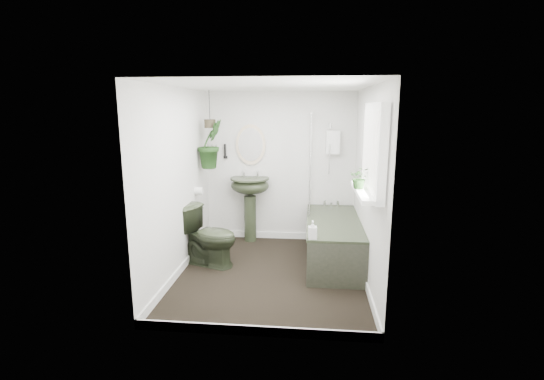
{
  "coord_description": "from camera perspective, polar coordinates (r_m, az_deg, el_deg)",
  "views": [
    {
      "loc": [
        0.47,
        -4.63,
        2.05
      ],
      "look_at": [
        0.0,
        0.15,
        1.05
      ],
      "focal_mm": 26.0,
      "sensor_mm": 36.0,
      "label": 1
    }
  ],
  "objects": [
    {
      "name": "hanging_pot",
      "position": [
        5.76,
        -8.97,
        9.48
      ],
      "size": [
        0.16,
        0.16,
        0.12
      ],
      "primitive_type": "cylinder",
      "color": "#302A1D",
      "rests_on": "ceiling"
    },
    {
      "name": "toilet",
      "position": [
        5.31,
        -9.14,
        -6.55
      ],
      "size": [
        0.88,
        0.67,
        0.79
      ],
      "primitive_type": "imported",
      "rotation": [
        0.0,
        0.0,
        1.24
      ],
      "color": "#272F1E",
      "rests_on": "floor"
    },
    {
      "name": "wall_left",
      "position": [
        4.99,
        -13.56,
        1.04
      ],
      "size": [
        0.02,
        2.8,
        2.3
      ],
      "primitive_type": "cube",
      "color": "silver",
      "rests_on": "ground"
    },
    {
      "name": "soap_bottle",
      "position": [
        4.55,
        5.89,
        -5.75
      ],
      "size": [
        0.1,
        0.1,
        0.21
      ],
      "primitive_type": "imported",
      "rotation": [
        0.0,
        0.0,
        0.07
      ],
      "color": "black",
      "rests_on": "bathtub"
    },
    {
      "name": "wall_right",
      "position": [
        4.76,
        13.84,
        0.53
      ],
      "size": [
        0.02,
        2.8,
        2.3
      ],
      "primitive_type": "cube",
      "color": "silver",
      "rests_on": "ground"
    },
    {
      "name": "window_blinds",
      "position": [
        3.99,
        13.94,
        5.66
      ],
      "size": [
        0.01,
        0.86,
        0.76
      ],
      "primitive_type": "cube",
      "color": "white",
      "rests_on": "wall_right"
    },
    {
      "name": "ceiling",
      "position": [
        4.66,
        -0.19,
        14.96
      ],
      "size": [
        2.3,
        2.8,
        0.02
      ],
      "primitive_type": "cube",
      "color": "white",
      "rests_on": "ground"
    },
    {
      "name": "hanging_plant",
      "position": [
        5.78,
        -8.88,
        6.6
      ],
      "size": [
        0.48,
        0.5,
        0.7
      ],
      "primitive_type": "imported",
      "rotation": [
        0.0,
        0.0,
        0.92
      ],
      "color": "black",
      "rests_on": "ceiling"
    },
    {
      "name": "window_recess",
      "position": [
        4.0,
        14.58,
        5.64
      ],
      "size": [
        0.08,
        1.0,
        0.9
      ],
      "primitive_type": "cube",
      "color": "white",
      "rests_on": "wall_right"
    },
    {
      "name": "wall_front",
      "position": [
        3.37,
        -2.6,
        -3.72
      ],
      "size": [
        2.3,
        0.02,
        2.3
      ],
      "primitive_type": "cube",
      "color": "silver",
      "rests_on": "ground"
    },
    {
      "name": "wall_sconce",
      "position": [
        6.17,
        -6.81,
        5.64
      ],
      "size": [
        0.04,
        0.04,
        0.22
      ],
      "primitive_type": "cylinder",
      "color": "black",
      "rests_on": "wall_back"
    },
    {
      "name": "bath_screen",
      "position": [
        5.67,
        5.58,
        3.91
      ],
      "size": [
        0.04,
        0.72,
        1.4
      ],
      "primitive_type": null,
      "color": "silver",
      "rests_on": "bathtub"
    },
    {
      "name": "shower_box",
      "position": [
        6.0,
        8.82,
        6.85
      ],
      "size": [
        0.2,
        0.1,
        0.35
      ],
      "primitive_type": "cube",
      "color": "white",
      "rests_on": "wall_back"
    },
    {
      "name": "oval_mirror",
      "position": [
        6.09,
        -3.11,
        6.57
      ],
      "size": [
        0.46,
        0.03,
        0.62
      ],
      "primitive_type": "ellipsoid",
      "color": "beige",
      "rests_on": "wall_back"
    },
    {
      "name": "bathtub",
      "position": [
        5.43,
        8.87,
        -7.29
      ],
      "size": [
        0.72,
        1.72,
        0.58
      ],
      "primitive_type": null,
      "color": "#272F1E",
      "rests_on": "floor"
    },
    {
      "name": "window_sill",
      "position": [
        4.05,
        13.3,
        -0.24
      ],
      "size": [
        0.18,
        1.0,
        0.04
      ],
      "primitive_type": "cube",
      "color": "white",
      "rests_on": "wall_right"
    },
    {
      "name": "pedestal_sink",
      "position": [
        6.14,
        -3.19,
        -2.8
      ],
      "size": [
        0.68,
        0.61,
        1.02
      ],
      "primitive_type": null,
      "rotation": [
        0.0,
        0.0,
        -0.19
      ],
      "color": "#272F1E",
      "rests_on": "floor"
    },
    {
      "name": "toilet_roll_holder",
      "position": [
        5.67,
        -10.57,
        -0.13
      ],
      "size": [
        0.11,
        0.11,
        0.11
      ],
      "primitive_type": "cylinder",
      "rotation": [
        0.0,
        1.57,
        0.0
      ],
      "color": "white",
      "rests_on": "wall_left"
    },
    {
      "name": "skirting",
      "position": [
        5.06,
        -0.17,
        -11.5
      ],
      "size": [
        2.3,
        2.8,
        0.1
      ],
      "primitive_type": "cube",
      "color": "white",
      "rests_on": "floor"
    },
    {
      "name": "wall_back",
      "position": [
        6.12,
        1.16,
        3.31
      ],
      "size": [
        2.3,
        0.02,
        2.3
      ],
      "primitive_type": "cube",
      "color": "silver",
      "rests_on": "ground"
    },
    {
      "name": "sill_plant",
      "position": [
        4.07,
        12.59,
        1.74
      ],
      "size": [
        0.2,
        0.18,
        0.22
      ],
      "primitive_type": "imported",
      "rotation": [
        0.0,
        0.0,
        -0.02
      ],
      "color": "black",
      "rests_on": "window_sill"
    },
    {
      "name": "floor",
      "position": [
        5.09,
        -0.17,
        -12.12
      ],
      "size": [
        2.3,
        2.8,
        0.02
      ],
      "primitive_type": "cube",
      "color": "black",
      "rests_on": "ground"
    }
  ]
}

